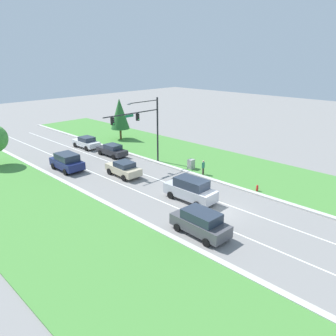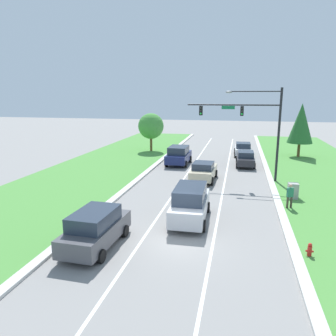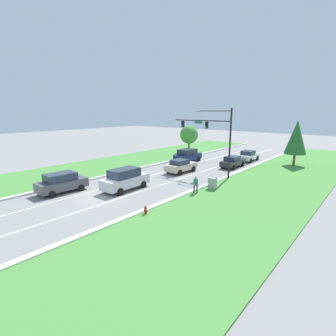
{
  "view_description": "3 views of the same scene",
  "coord_description": "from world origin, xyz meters",
  "px_view_note": "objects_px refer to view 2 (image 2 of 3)",
  "views": [
    {
      "loc": [
        -20.65,
        -14.73,
        12.56
      ],
      "look_at": [
        1.07,
        6.56,
        2.01
      ],
      "focal_mm": 35.0,
      "sensor_mm": 36.0,
      "label": 1
    },
    {
      "loc": [
        2.84,
        -15.32,
        7.33
      ],
      "look_at": [
        -2.11,
        7.29,
        2.11
      ],
      "focal_mm": 35.0,
      "sensor_mm": 36.0,
      "label": 2
    },
    {
      "loc": [
        19.25,
        -13.47,
        7.61
      ],
      "look_at": [
        0.45,
        9.14,
        1.15
      ],
      "focal_mm": 28.0,
      "sensor_mm": 36.0,
      "label": 3
    }
  ],
  "objects_px": {
    "champagne_sedan": "(203,171)",
    "fire_hydrant": "(310,250)",
    "pedestrian": "(290,195)",
    "oak_near_left_tree": "(151,126)",
    "white_sedan": "(243,149)",
    "traffic_signal_mast": "(252,120)",
    "silver_suv": "(190,203)",
    "navy_suv": "(179,155)",
    "charcoal_sedan": "(245,158)",
    "graphite_suv": "(96,228)",
    "utility_cabinet": "(293,191)"
  },
  "relations": [
    {
      "from": "graphite_suv",
      "to": "navy_suv",
      "type": "relative_size",
      "value": 1.02
    },
    {
      "from": "pedestrian",
      "to": "fire_hydrant",
      "type": "distance_m",
      "value": 6.68
    },
    {
      "from": "traffic_signal_mast",
      "to": "charcoal_sedan",
      "type": "bearing_deg",
      "value": 92.22
    },
    {
      "from": "traffic_signal_mast",
      "to": "champagne_sedan",
      "type": "bearing_deg",
      "value": -166.45
    },
    {
      "from": "graphite_suv",
      "to": "utility_cabinet",
      "type": "relative_size",
      "value": 3.9
    },
    {
      "from": "charcoal_sedan",
      "to": "graphite_suv",
      "type": "bearing_deg",
      "value": -110.44
    },
    {
      "from": "white_sedan",
      "to": "utility_cabinet",
      "type": "bearing_deg",
      "value": -79.82
    },
    {
      "from": "pedestrian",
      "to": "oak_near_left_tree",
      "type": "xyz_separation_m",
      "value": [
        -14.67,
        19.63,
        2.36
      ]
    },
    {
      "from": "fire_hydrant",
      "to": "graphite_suv",
      "type": "bearing_deg",
      "value": -173.83
    },
    {
      "from": "navy_suv",
      "to": "fire_hydrant",
      "type": "bearing_deg",
      "value": -62.09
    },
    {
      "from": "graphite_suv",
      "to": "fire_hydrant",
      "type": "distance_m",
      "value": 10.11
    },
    {
      "from": "fire_hydrant",
      "to": "oak_near_left_tree",
      "type": "height_order",
      "value": "oak_near_left_tree"
    },
    {
      "from": "white_sedan",
      "to": "oak_near_left_tree",
      "type": "distance_m",
      "value": 12.06
    },
    {
      "from": "graphite_suv",
      "to": "utility_cabinet",
      "type": "xyz_separation_m",
      "value": [
        10.54,
        9.93,
        -0.36
      ]
    },
    {
      "from": "graphite_suv",
      "to": "fire_hydrant",
      "type": "xyz_separation_m",
      "value": [
        10.03,
        1.09,
        -0.61
      ]
    },
    {
      "from": "champagne_sedan",
      "to": "white_sedan",
      "type": "bearing_deg",
      "value": 77.71
    },
    {
      "from": "traffic_signal_mast",
      "to": "white_sedan",
      "type": "height_order",
      "value": "traffic_signal_mast"
    },
    {
      "from": "charcoal_sedan",
      "to": "oak_near_left_tree",
      "type": "height_order",
      "value": "oak_near_left_tree"
    },
    {
      "from": "graphite_suv",
      "to": "pedestrian",
      "type": "bearing_deg",
      "value": 39.99
    },
    {
      "from": "traffic_signal_mast",
      "to": "fire_hydrant",
      "type": "distance_m",
      "value": 14.68
    },
    {
      "from": "silver_suv",
      "to": "fire_hydrant",
      "type": "bearing_deg",
      "value": -29.88
    },
    {
      "from": "traffic_signal_mast",
      "to": "navy_suv",
      "type": "distance_m",
      "value": 9.83
    },
    {
      "from": "traffic_signal_mast",
      "to": "silver_suv",
      "type": "xyz_separation_m",
      "value": [
        -3.62,
        -10.31,
        -4.18
      ]
    },
    {
      "from": "champagne_sedan",
      "to": "fire_hydrant",
      "type": "distance_m",
      "value": 14.17
    },
    {
      "from": "fire_hydrant",
      "to": "champagne_sedan",
      "type": "bearing_deg",
      "value": 116.38
    },
    {
      "from": "graphite_suv",
      "to": "white_sedan",
      "type": "bearing_deg",
      "value": 77.28
    },
    {
      "from": "silver_suv",
      "to": "oak_near_left_tree",
      "type": "bearing_deg",
      "value": 109.48
    },
    {
      "from": "champagne_sedan",
      "to": "fire_hydrant",
      "type": "bearing_deg",
      "value": -61.04
    },
    {
      "from": "utility_cabinet",
      "to": "traffic_signal_mast",
      "type": "bearing_deg",
      "value": 121.5
    },
    {
      "from": "silver_suv",
      "to": "oak_near_left_tree",
      "type": "height_order",
      "value": "oak_near_left_tree"
    },
    {
      "from": "charcoal_sedan",
      "to": "traffic_signal_mast",
      "type": "bearing_deg",
      "value": -88.68
    },
    {
      "from": "champagne_sedan",
      "to": "navy_suv",
      "type": "xyz_separation_m",
      "value": [
        -3.32,
        6.12,
        0.17
      ]
    },
    {
      "from": "champagne_sedan",
      "to": "fire_hydrant",
      "type": "relative_size",
      "value": 6.38
    },
    {
      "from": "champagne_sedan",
      "to": "navy_suv",
      "type": "height_order",
      "value": "navy_suv"
    },
    {
      "from": "oak_near_left_tree",
      "to": "fire_hydrant",
      "type": "bearing_deg",
      "value": -60.82
    },
    {
      "from": "white_sedan",
      "to": "graphite_suv",
      "type": "bearing_deg",
      "value": -106.41
    },
    {
      "from": "graphite_suv",
      "to": "white_sedan",
      "type": "height_order",
      "value": "graphite_suv"
    },
    {
      "from": "traffic_signal_mast",
      "to": "champagne_sedan",
      "type": "relative_size",
      "value": 1.76
    },
    {
      "from": "traffic_signal_mast",
      "to": "silver_suv",
      "type": "bearing_deg",
      "value": -109.34
    },
    {
      "from": "champagne_sedan",
      "to": "white_sedan",
      "type": "relative_size",
      "value": 0.98
    },
    {
      "from": "navy_suv",
      "to": "graphite_suv",
      "type": "bearing_deg",
      "value": -90.37
    },
    {
      "from": "white_sedan",
      "to": "pedestrian",
      "type": "bearing_deg",
      "value": -82.66
    },
    {
      "from": "traffic_signal_mast",
      "to": "white_sedan",
      "type": "xyz_separation_m",
      "value": [
        -0.47,
        11.87,
        -4.43
      ]
    },
    {
      "from": "traffic_signal_mast",
      "to": "navy_suv",
      "type": "relative_size",
      "value": 1.74
    },
    {
      "from": "charcoal_sedan",
      "to": "navy_suv",
      "type": "relative_size",
      "value": 1.03
    },
    {
      "from": "utility_cabinet",
      "to": "fire_hydrant",
      "type": "height_order",
      "value": "utility_cabinet"
    },
    {
      "from": "traffic_signal_mast",
      "to": "pedestrian",
      "type": "distance_m",
      "value": 8.55
    },
    {
      "from": "charcoal_sedan",
      "to": "champagne_sedan",
      "type": "bearing_deg",
      "value": -118.32
    },
    {
      "from": "silver_suv",
      "to": "utility_cabinet",
      "type": "height_order",
      "value": "silver_suv"
    },
    {
      "from": "white_sedan",
      "to": "champagne_sedan",
      "type": "bearing_deg",
      "value": -106.24
    }
  ]
}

